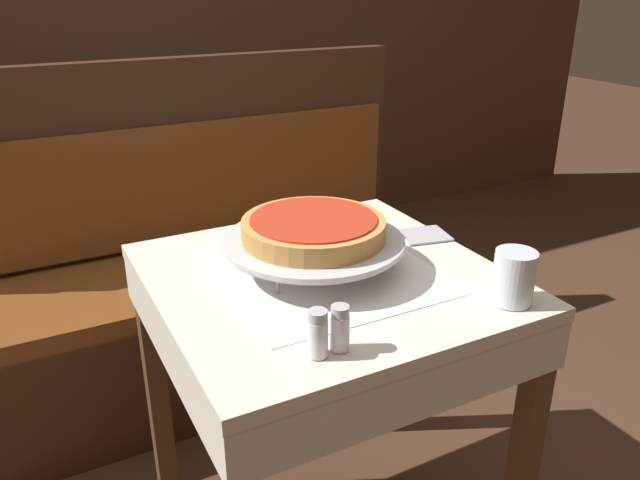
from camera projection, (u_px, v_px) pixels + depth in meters
dining_table_front at (325, 314)px, 1.38m from camera, size 0.72×0.72×0.77m
dining_table_rear at (149, 155)px, 2.68m from camera, size 0.59×0.59×0.77m
booth_bench at (195, 300)px, 2.16m from camera, size 1.71×0.52×1.11m
back_wall_panel at (114, 13)px, 2.86m from camera, size 6.00×0.04×2.40m
pizza_pan_stand at (314, 243)px, 1.33m from camera, size 0.39×0.39×0.07m
deep_dish_pizza at (313, 228)px, 1.32m from camera, size 0.31×0.31×0.05m
pizza_server at (403, 237)px, 1.51m from camera, size 0.26×0.12×0.01m
water_glass_near at (514, 277)px, 1.20m from camera, size 0.08×0.08×0.11m
salt_shaker at (318, 334)px, 1.03m from camera, size 0.04×0.04×0.08m
pepper_shaker at (340, 328)px, 1.05m from camera, size 0.03×0.03×0.08m
condiment_caddy at (124, 116)px, 2.64m from camera, size 0.12×0.12×0.18m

